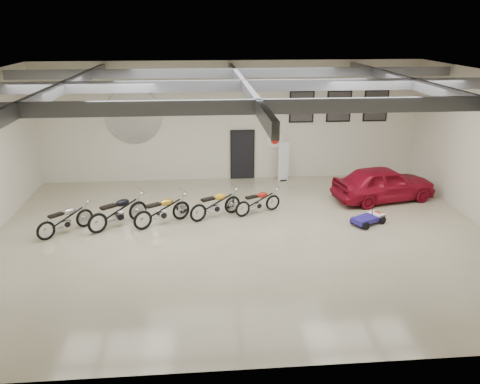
{
  "coord_description": "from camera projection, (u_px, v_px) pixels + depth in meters",
  "views": [
    {
      "loc": [
        -1.22,
        -13.43,
        6.46
      ],
      "look_at": [
        0.0,
        1.2,
        1.1
      ],
      "focal_mm": 35.0,
      "sensor_mm": 36.0,
      "label": 1
    }
  ],
  "objects": [
    {
      "name": "vintage_car",
      "position": [
        384.0,
        183.0,
        17.79
      ],
      "size": [
        2.38,
        4.18,
        1.34
      ],
      "primitive_type": "imported",
      "rotation": [
        0.0,
        0.0,
        1.78
      ],
      "color": "maroon",
      "rests_on": "floor"
    },
    {
      "name": "floor",
      "position": [
        243.0,
        237.0,
        14.88
      ],
      "size": [
        16.0,
        12.0,
        0.01
      ],
      "primitive_type": "cube",
      "color": "tan",
      "rests_on": "ground"
    },
    {
      "name": "logo_plaque",
      "position": [
        133.0,
        116.0,
        19.17
      ],
      "size": [
        2.3,
        0.06,
        1.16
      ],
      "primitive_type": null,
      "color": "silver",
      "rests_on": "back_wall"
    },
    {
      "name": "back_wall",
      "position": [
        231.0,
        122.0,
        19.64
      ],
      "size": [
        16.0,
        0.02,
        5.0
      ],
      "primitive_type": "cube",
      "color": "beige",
      "rests_on": "floor"
    },
    {
      "name": "poster_right",
      "position": [
        376.0,
        106.0,
        19.88
      ],
      "size": [
        1.05,
        0.08,
        1.35
      ],
      "primitive_type": null,
      "color": "black",
      "rests_on": "back_wall"
    },
    {
      "name": "oil_sign",
      "position": [
        275.0,
        140.0,
        20.01
      ],
      "size": [
        0.72,
        0.1,
        0.72
      ],
      "primitive_type": null,
      "color": "white",
      "rests_on": "back_wall"
    },
    {
      "name": "poster_left",
      "position": [
        302.0,
        107.0,
        19.63
      ],
      "size": [
        1.05,
        0.08,
        1.35
      ],
      "primitive_type": null,
      "color": "black",
      "rests_on": "back_wall"
    },
    {
      "name": "door",
      "position": [
        242.0,
        155.0,
        20.13
      ],
      "size": [
        0.92,
        0.08,
        2.1
      ],
      "primitive_type": "cube",
      "color": "black",
      "rests_on": "back_wall"
    },
    {
      "name": "poster_mid",
      "position": [
        339.0,
        106.0,
        19.75
      ],
      "size": [
        1.05,
        0.08,
        1.35
      ],
      "primitive_type": null,
      "color": "black",
      "rests_on": "back_wall"
    },
    {
      "name": "motorcycle_yellow",
      "position": [
        216.0,
        204.0,
        16.23
      ],
      "size": [
        2.03,
        1.5,
        1.03
      ],
      "primitive_type": null,
      "rotation": [
        0.0,
        0.0,
        0.51
      ],
      "color": "silver",
      "rests_on": "floor"
    },
    {
      "name": "motorcycle_silver",
      "position": [
        65.0,
        219.0,
        15.01
      ],
      "size": [
        1.8,
        1.76,
        1.0
      ],
      "primitive_type": null,
      "rotation": [
        0.0,
        0.0,
        0.76
      ],
      "color": "silver",
      "rests_on": "floor"
    },
    {
      "name": "motorcycle_gold",
      "position": [
        162.0,
        210.0,
        15.65
      ],
      "size": [
        2.08,
        1.62,
        1.07
      ],
      "primitive_type": null,
      "rotation": [
        0.0,
        0.0,
        0.55
      ],
      "color": "silver",
      "rests_on": "floor"
    },
    {
      "name": "ceiling_beams",
      "position": [
        244.0,
        86.0,
        13.25
      ],
      "size": [
        15.8,
        11.8,
        0.32
      ],
      "primitive_type": null,
      "color": "slate",
      "rests_on": "ceiling"
    },
    {
      "name": "motorcycle_red",
      "position": [
        258.0,
        201.0,
        16.58
      ],
      "size": [
        1.86,
        1.25,
        0.93
      ],
      "primitive_type": null,
      "rotation": [
        0.0,
        0.0,
        0.43
      ],
      "color": "silver",
      "rests_on": "floor"
    },
    {
      "name": "go_kart",
      "position": [
        371.0,
        216.0,
        15.84
      ],
      "size": [
        1.58,
        1.29,
        0.53
      ],
      "primitive_type": null,
      "rotation": [
        0.0,
        0.0,
        0.52
      ],
      "color": "navy",
      "rests_on": "floor"
    },
    {
      "name": "ceiling",
      "position": [
        244.0,
        77.0,
        13.16
      ],
      "size": [
        16.0,
        12.0,
        0.01
      ],
      "primitive_type": "cube",
      "color": "slate",
      "rests_on": "back_wall"
    },
    {
      "name": "banner_stand",
      "position": [
        283.0,
        161.0,
        19.9
      ],
      "size": [
        0.51,
        0.3,
        1.75
      ],
      "primitive_type": null,
      "rotation": [
        0.0,
        0.0,
        0.24
      ],
      "color": "white",
      "rests_on": "floor"
    },
    {
      "name": "motorcycle_black",
      "position": [
        118.0,
        211.0,
        15.48
      ],
      "size": [
        2.09,
        1.88,
        1.12
      ],
      "primitive_type": null,
      "rotation": [
        0.0,
        0.0,
        0.68
      ],
      "color": "silver",
      "rests_on": "floor"
    }
  ]
}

